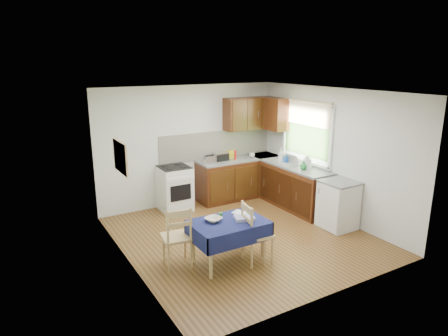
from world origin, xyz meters
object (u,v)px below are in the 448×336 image
toaster (210,160)px  dish_rack (291,163)px  chair_far (177,235)px  dining_table (229,228)px  chair_near (255,231)px  kettle (307,163)px  sandwich_press (221,156)px

toaster → dish_rack: (1.44, -0.89, -0.06)m
chair_far → dining_table: bearing=167.7°
chair_near → toaster: size_ratio=3.79×
kettle → chair_far: bearing=-166.4°
toaster → chair_near: bearing=-100.6°
sandwich_press → dish_rack: bearing=-22.6°
toaster → kettle: 1.99m
chair_near → kettle: kettle is taller
dining_table → sandwich_press: bearing=51.5°
chair_far → toaster: toaster is taller
dining_table → toaster: toaster is taller
toaster → kettle: (1.48, -1.33, 0.03)m
chair_near → sandwich_press: bearing=-10.7°
chair_far → dish_rack: bearing=-149.7°
sandwich_press → dish_rack: 1.51m
chair_near → toaster: bearing=-4.5°
chair_near → kettle: 2.47m
chair_far → chair_near: 1.15m
dining_table → dish_rack: 2.84m
dining_table → chair_far: 0.76m
chair_far → kettle: kettle is taller
sandwich_press → dish_rack: size_ratio=0.64×
toaster → dish_rack: size_ratio=0.55×
dining_table → chair_near: (0.35, -0.18, -0.06)m
toaster → dining_table: bearing=-109.1°
kettle → toaster: bearing=138.0°
dining_table → chair_near: bearing=-38.4°
dish_rack → kettle: bearing=-93.3°
chair_far → sandwich_press: (2.02, 2.26, 0.48)m
dining_table → toaster: (0.96, 2.37, 0.42)m
dining_table → dish_rack: bearing=20.6°
chair_far → toaster: 2.72m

